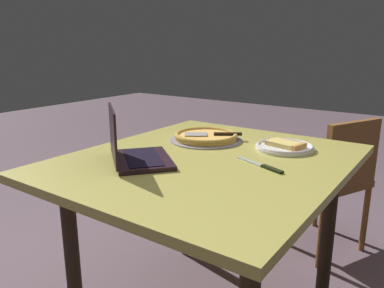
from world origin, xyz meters
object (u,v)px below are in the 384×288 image
at_px(laptop, 133,151).
at_px(table_knife, 263,166).
at_px(chair_near, 332,176).
at_px(pizza_plate, 285,146).
at_px(pizza_tray, 206,137).
at_px(dining_table, 208,180).

height_order(laptop, table_knife, laptop).
bearing_deg(laptop, chair_near, 157.65).
xyz_separation_m(pizza_plate, pizza_tray, (0.06, -0.37, 0.01)).
bearing_deg(laptop, table_knife, 118.78).
relative_size(pizza_plate, table_knife, 1.10).
xyz_separation_m(dining_table, pizza_plate, (-0.30, 0.21, 0.11)).
relative_size(pizza_tray, chair_near, 0.43).
height_order(dining_table, pizza_tray, pizza_tray).
bearing_deg(table_knife, chair_near, 178.06).
xyz_separation_m(dining_table, pizza_tray, (-0.24, -0.16, 0.11)).
height_order(dining_table, table_knife, table_knife).
distance_m(dining_table, pizza_plate, 0.38).
bearing_deg(chair_near, laptop, -22.35).
bearing_deg(laptop, dining_table, 138.01).
bearing_deg(pizza_plate, laptop, -37.98).
bearing_deg(pizza_tray, dining_table, 34.77).
height_order(table_knife, chair_near, chair_near).
bearing_deg(dining_table, laptop, -41.99).
xyz_separation_m(pizza_tray, chair_near, (-0.68, 0.43, -0.31)).
height_order(dining_table, laptop, laptop).
bearing_deg(pizza_plate, table_knife, 5.90).
bearing_deg(chair_near, pizza_tray, -32.43).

